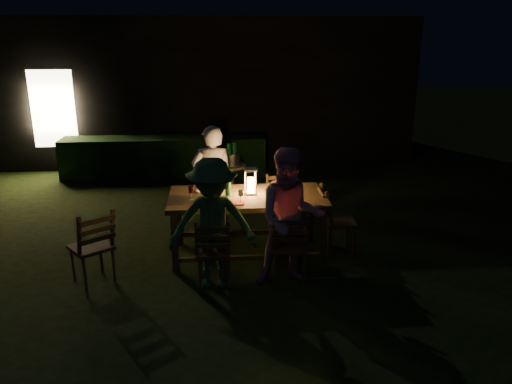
{
  "coord_description": "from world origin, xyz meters",
  "views": [
    {
      "loc": [
        0.61,
        -6.56,
        2.89
      ],
      "look_at": [
        1.12,
        -0.13,
        0.81
      ],
      "focal_mm": 35.0,
      "sensor_mm": 36.0,
      "label": 1
    }
  ],
  "objects": [
    {
      "name": "bottle_table",
      "position": [
        0.73,
        -0.38,
        0.99
      ],
      "size": [
        0.07,
        0.07,
        0.28
      ],
      "primitive_type": "cylinder",
      "color": "#0F471E",
      "rests_on": "dining_table"
    },
    {
      "name": "chair_near_right",
      "position": [
        1.43,
        -1.15,
        0.29
      ],
      "size": [
        0.47,
        0.5,
        0.96
      ],
      "rotation": [
        0.0,
        0.0,
        -0.09
      ],
      "color": "#4C2D19",
      "rests_on": "ground"
    },
    {
      "name": "bottle_bucket_a",
      "position": [
        0.81,
        1.88,
        0.82
      ],
      "size": [
        0.07,
        0.07,
        0.32
      ],
      "primitive_type": "cylinder",
      "color": "#0F471E",
      "rests_on": "side_table"
    },
    {
      "name": "person_opp_left",
      "position": [
        0.54,
        -1.2,
        0.78
      ],
      "size": [
        1.01,
        0.58,
        1.56
      ],
      "primitive_type": "imported",
      "rotation": [
        0.0,
        0.0,
        0.0
      ],
      "color": "#376934",
      "rests_on": "ground"
    },
    {
      "name": "napkin_right",
      "position": [
        1.53,
        -0.68,
        0.85
      ],
      "size": [
        0.18,
        0.14,
        0.01
      ],
      "primitive_type": "cube",
      "color": "red",
      "rests_on": "dining_table"
    },
    {
      "name": "person_opp_right",
      "position": [
        1.44,
        -1.2,
        0.83
      ],
      "size": [
        0.81,
        0.63,
        1.66
      ],
      "primitive_type": "imported",
      "rotation": [
        0.0,
        0.0,
        0.0
      ],
      "color": "#D08F9F",
      "rests_on": "ground"
    },
    {
      "name": "plate_near_left",
      "position": [
        0.43,
        -0.6,
        0.86
      ],
      "size": [
        0.25,
        0.25,
        0.01
      ],
      "primitive_type": "cylinder",
      "color": "white",
      "rests_on": "dining_table"
    },
    {
      "name": "wineglass_a",
      "position": [
        0.68,
        -0.1,
        0.94
      ],
      "size": [
        0.06,
        0.06,
        0.18
      ],
      "primitive_type": null,
      "color": "#59070F",
      "rests_on": "dining_table"
    },
    {
      "name": "wineglass_b",
      "position": [
        0.26,
        -0.5,
        0.94
      ],
      "size": [
        0.06,
        0.06,
        0.18
      ],
      "primitive_type": null,
      "color": "#59070F",
      "rests_on": "dining_table"
    },
    {
      "name": "ice_bucket",
      "position": [
        0.86,
        1.92,
        0.77
      ],
      "size": [
        0.3,
        0.3,
        0.22
      ],
      "primitive_type": "cylinder",
      "color": "#A5A8AD",
      "rests_on": "side_table"
    },
    {
      "name": "chair_spare",
      "position": [
        -0.9,
        -1.0,
        0.3
      ],
      "size": [
        0.63,
        0.64,
        0.98
      ],
      "rotation": [
        0.0,
        0.0,
        0.64
      ],
      "color": "#4C2D19",
      "rests_on": "ground"
    },
    {
      "name": "side_table",
      "position": [
        0.86,
        1.92,
        0.58
      ],
      "size": [
        0.49,
        0.49,
        0.66
      ],
      "color": "olive",
      "rests_on": "ground"
    },
    {
      "name": "bottle_bucket_b",
      "position": [
        0.91,
        1.96,
        0.82
      ],
      "size": [
        0.07,
        0.07,
        0.32
      ],
      "primitive_type": "cylinder",
      "color": "#0F471E",
      "rests_on": "side_table"
    },
    {
      "name": "wineglass_e",
      "position": [
        0.88,
        -0.68,
        0.94
      ],
      "size": [
        0.06,
        0.06,
        0.18
      ],
      "primitive_type": null,
      "color": "silver",
      "rests_on": "dining_table"
    },
    {
      "name": "napkin_left",
      "position": [
        0.83,
        -0.7,
        0.85
      ],
      "size": [
        0.18,
        0.14,
        0.01
      ],
      "primitive_type": "cube",
      "color": "red",
      "rests_on": "dining_table"
    },
    {
      "name": "plate_near_right",
      "position": [
        1.43,
        -0.6,
        0.86
      ],
      "size": [
        0.25,
        0.25,
        0.01
      ],
      "primitive_type": "cylinder",
      "color": "white",
      "rests_on": "dining_table"
    },
    {
      "name": "chair_end",
      "position": [
        2.21,
        -0.37,
        0.29
      ],
      "size": [
        0.47,
        0.44,
        0.96
      ],
      "rotation": [
        0.0,
        0.0,
        -1.59
      ],
      "color": "#4C2D19",
      "rests_on": "ground"
    },
    {
      "name": "wineglass_d",
      "position": [
        1.6,
        -0.19,
        0.94
      ],
      "size": [
        0.06,
        0.06,
        0.18
      ],
      "primitive_type": null,
      "color": "#59070F",
      "rests_on": "dining_table"
    },
    {
      "name": "plate_far_left",
      "position": [
        0.43,
        -0.16,
        0.86
      ],
      "size": [
        0.25,
        0.25,
        0.01
      ],
      "primitive_type": "cylinder",
      "color": "white",
      "rests_on": "dining_table"
    },
    {
      "name": "lantern",
      "position": [
        1.03,
        -0.33,
        1.01
      ],
      "size": [
        0.16,
        0.16,
        0.35
      ],
      "color": "white",
      "rests_on": "dining_table"
    },
    {
      "name": "garden_envelope",
      "position": [
        -0.01,
        6.15,
        1.58
      ],
      "size": [
        40.0,
        40.0,
        3.2
      ],
      "color": "black",
      "rests_on": "ground"
    },
    {
      "name": "phone",
      "position": [
        0.36,
        -0.68,
        0.85
      ],
      "size": [
        0.14,
        0.07,
        0.01
      ],
      "primitive_type": "cube",
      "color": "black",
      "rests_on": "dining_table"
    },
    {
      "name": "plate_far_right",
      "position": [
        1.43,
        -0.16,
        0.86
      ],
      "size": [
        0.25,
        0.25,
        0.01
      ],
      "primitive_type": "cylinder",
      "color": "white",
      "rests_on": "dining_table"
    },
    {
      "name": "chair_far_left",
      "position": [
        0.53,
        0.39,
        0.3
      ],
      "size": [
        0.47,
        0.5,
        1.0
      ],
      "rotation": [
        0.0,
        0.0,
        3.19
      ],
      "color": "#4C2D19",
      "rests_on": "ground"
    },
    {
      "name": "wineglass_c",
      "position": [
        1.28,
        -0.66,
        0.94
      ],
      "size": [
        0.06,
        0.06,
        0.18
      ],
      "primitive_type": null,
      "color": "#59070F",
      "rests_on": "dining_table"
    },
    {
      "name": "chair_near_left",
      "position": [
        0.54,
        -1.15,
        0.27
      ],
      "size": [
        0.41,
        0.44,
        0.9
      ],
      "rotation": [
        0.0,
        0.0,
        -0.03
      ],
      "color": "#4C2D19",
      "rests_on": "ground"
    },
    {
      "name": "person_house_side",
      "position": [
        0.53,
        0.44,
        0.82
      ],
      "size": [
        0.6,
        0.39,
        1.63
      ],
      "primitive_type": "imported",
      "rotation": [
        0.0,
        0.0,
        3.15
      ],
      "color": "beige",
      "rests_on": "ground"
    },
    {
      "name": "dining_table",
      "position": [
        0.98,
        -0.38,
        0.76
      ],
      "size": [
        2.04,
        1.02,
        0.85
      ],
      "rotation": [
        0.0,
        0.0,
        0.0
      ],
      "color": "#4C2D19",
      "rests_on": "ground"
    },
    {
      "name": "chair_far_right",
      "position": [
        1.53,
        0.39,
        0.27
      ],
      "size": [
        0.41,
        0.44,
        0.89
      ],
      "rotation": [
        0.0,
        0.0,
        3.18
      ],
      "color": "#4C2D19",
      "rests_on": "ground"
    }
  ]
}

